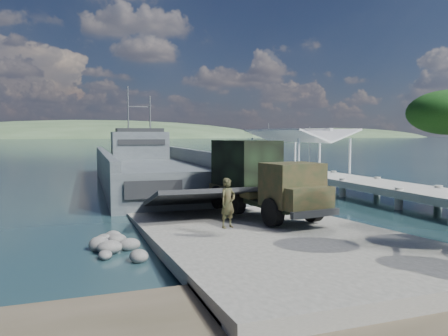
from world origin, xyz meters
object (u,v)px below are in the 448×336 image
(sailboat_near, at_px, (309,170))
(sailboat_far, at_px, (268,166))
(soldier, at_px, (228,212))
(landing_craft, at_px, (153,174))
(military_truck, at_px, (260,178))
(pier, at_px, (303,167))

(sailboat_near, bearing_deg, sailboat_far, 118.06)
(soldier, bearing_deg, landing_craft, 64.87)
(military_truck, bearing_deg, sailboat_near, 46.80)
(military_truck, distance_m, sailboat_far, 37.37)
(pier, xyz_separation_m, sailboat_far, (4.84, 17.81, -1.26))
(landing_craft, bearing_deg, sailboat_near, 17.25)
(military_truck, bearing_deg, landing_craft, 87.72)
(pier, relative_size, sailboat_near, 7.55)
(pier, relative_size, sailboat_far, 6.84)
(pier, bearing_deg, landing_craft, 161.34)
(sailboat_near, bearing_deg, military_truck, -111.26)
(landing_craft, relative_size, sailboat_far, 5.91)
(pier, distance_m, sailboat_far, 18.50)
(soldier, distance_m, sailboat_near, 37.21)
(soldier, relative_size, sailboat_near, 0.35)
(landing_craft, bearing_deg, military_truck, -82.48)
(soldier, xyz_separation_m, sailboat_near, (21.77, 30.16, -1.22))
(pier, distance_m, military_truck, 19.53)
(sailboat_near, xyz_separation_m, sailboat_far, (-1.90, 7.72, 0.03))
(landing_craft, xyz_separation_m, soldier, (-1.48, -24.65, 0.61))
(military_truck, relative_size, soldier, 4.22)
(landing_craft, xyz_separation_m, military_truck, (1.94, -20.25, 1.52))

